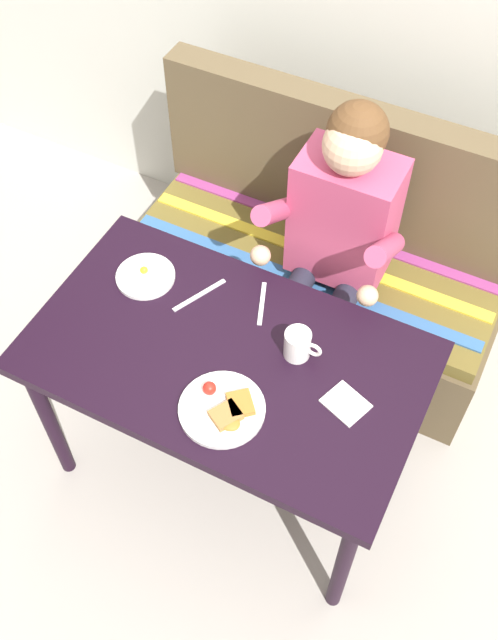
# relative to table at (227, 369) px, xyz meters

# --- Properties ---
(ground_plane) EXTENTS (8.00, 8.00, 0.00)m
(ground_plane) POSITION_rel_table_xyz_m (0.00, 0.00, -0.65)
(ground_plane) COLOR #A09992
(table) EXTENTS (1.20, 0.70, 0.73)m
(table) POSITION_rel_table_xyz_m (0.00, 0.00, 0.00)
(table) COLOR black
(table) RESTS_ON ground
(couch) EXTENTS (1.44, 0.56, 1.00)m
(couch) POSITION_rel_table_xyz_m (0.00, 0.76, -0.32)
(couch) COLOR brown
(couch) RESTS_ON ground
(person) EXTENTS (0.45, 0.61, 1.21)m
(person) POSITION_rel_table_xyz_m (0.11, 0.59, 0.09)
(person) COLOR #B44265
(person) RESTS_ON ground
(plate_breakfast) EXTENTS (0.25, 0.25, 0.05)m
(plate_breakfast) POSITION_rel_table_xyz_m (0.09, -0.18, 0.10)
(plate_breakfast) COLOR white
(plate_breakfast) RESTS_ON table
(plate_eggs) EXTENTS (0.19, 0.19, 0.04)m
(plate_eggs) POSITION_rel_table_xyz_m (-0.37, 0.15, 0.09)
(plate_eggs) COLOR white
(plate_eggs) RESTS_ON table
(coffee_mug) EXTENTS (0.12, 0.08, 0.10)m
(coffee_mug) POSITION_rel_table_xyz_m (0.19, 0.09, 0.13)
(coffee_mug) COLOR white
(coffee_mug) RESTS_ON table
(napkin) EXTENTS (0.15, 0.14, 0.01)m
(napkin) POSITION_rel_table_xyz_m (0.39, -0.00, 0.09)
(napkin) COLOR silver
(napkin) RESTS_ON table
(fork) EXTENTS (0.07, 0.16, 0.00)m
(fork) POSITION_rel_table_xyz_m (0.01, 0.22, 0.08)
(fork) COLOR silver
(fork) RESTS_ON table
(knife) EXTENTS (0.10, 0.19, 0.00)m
(knife) POSITION_rel_table_xyz_m (-0.18, 0.16, 0.08)
(knife) COLOR silver
(knife) RESTS_ON table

